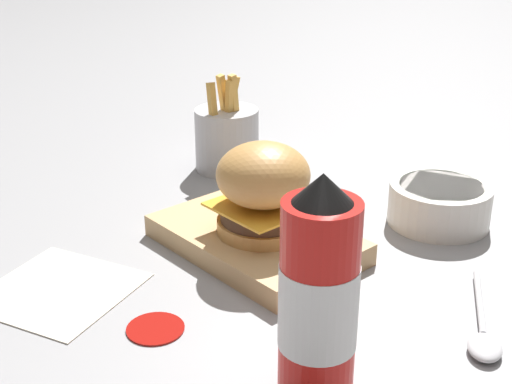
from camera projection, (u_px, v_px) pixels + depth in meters
The scene contains 9 objects.
ground_plane at pixel (278, 256), 0.87m from camera, with size 6.00×6.00×0.00m, color gray.
serving_board at pixel (256, 239), 0.88m from camera, with size 0.25×0.16×0.03m.
burger at pixel (263, 188), 0.85m from camera, with size 0.11×0.11×0.11m.
ketchup_bottle at pixel (319, 297), 0.60m from camera, with size 0.07×0.07×0.21m.
fries_basket at pixel (227, 138), 1.12m from camera, with size 0.10×0.10×0.16m.
side_bowl at pixel (439, 203), 0.94m from camera, with size 0.13×0.13×0.06m.
spoon at pixel (483, 336), 0.70m from camera, with size 0.12×0.15×0.01m.
ketchup_puddle at pixel (155, 328), 0.73m from camera, with size 0.06×0.06×0.00m.
parchment_square at pixel (59, 290), 0.79m from camera, with size 0.20×0.20×0.00m.
Camera 1 is at (0.56, -0.53, 0.42)m, focal length 50.00 mm.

